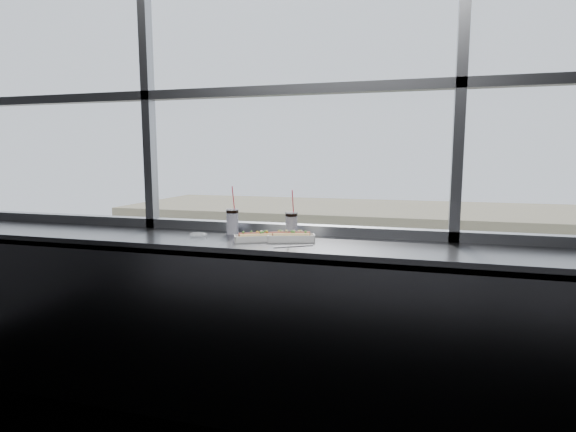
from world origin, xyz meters
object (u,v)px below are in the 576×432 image
(car_near_a, at_px, (99,377))
(pedestrian_c, at_px, (490,327))
(car_far_b, at_px, (432,350))
(soda_cup_left, at_px, (232,220))
(loose_straw, at_px, (293,246))
(wrapper, at_px, (198,234))
(pedestrian_d, at_px, (521,327))
(tree_center, at_px, (394,293))
(car_far_a, at_px, (234,329))
(hotdog_tray_left, at_px, (256,237))
(pedestrian_a, at_px, (308,310))
(soda_cup_right, at_px, (291,223))
(tree_left, at_px, (286,280))
(hotdog_tray_right, at_px, (291,237))

(car_near_a, xyz_separation_m, pedestrian_c, (20.86, 12.60, 0.17))
(car_far_b, height_order, pedestrian_c, pedestrian_c)
(soda_cup_left, height_order, pedestrian_c, soda_cup_left)
(loose_straw, bearing_deg, wrapper, 135.27)
(soda_cup_left, height_order, pedestrian_d, soda_cup_left)
(pedestrian_d, relative_size, tree_center, 0.48)
(car_far_a, bearing_deg, hotdog_tray_left, -158.24)
(pedestrian_c, bearing_deg, car_near_a, 31.13)
(car_far_b, relative_size, pedestrian_a, 3.12)
(hotdog_tray_left, distance_m, soda_cup_right, 0.26)
(wrapper, xyz_separation_m, pedestrian_c, (6.50, 28.88, -10.93))
(loose_straw, bearing_deg, tree_left, 73.98)
(soda_cup_right, distance_m, car_far_a, 28.60)
(soda_cup_right, bearing_deg, pedestrian_a, 102.84)
(hotdog_tray_right, relative_size, wrapper, 2.68)
(soda_cup_left, distance_m, soda_cup_right, 0.39)
(car_far_a, xyz_separation_m, pedestrian_a, (3.92, 5.07, -0.03))
(hotdog_tray_right, relative_size, pedestrian_a, 0.15)
(wrapper, relative_size, car_far_a, 0.02)
(car_far_b, bearing_deg, pedestrian_a, 62.30)
(hotdog_tray_left, xyz_separation_m, loose_straw, (0.26, -0.10, -0.02))
(pedestrian_a, height_order, pedestrian_c, pedestrian_c)
(car_far_a, distance_m, pedestrian_c, 17.15)
(pedestrian_a, distance_m, pedestrian_d, 14.59)
(wrapper, bearing_deg, soda_cup_right, 15.03)
(soda_cup_right, relative_size, tree_center, 0.06)
(soda_cup_left, xyz_separation_m, car_far_b, (2.45, 24.13, -11.11))
(loose_straw, height_order, pedestrian_a, loose_straw)
(soda_cup_left, bearing_deg, car_near_a, 132.01)
(wrapper, distance_m, car_near_a, 24.37)
(soda_cup_right, relative_size, car_near_a, 0.05)
(soda_cup_right, relative_size, car_far_a, 0.05)
(loose_straw, xyz_separation_m, car_far_b, (1.97, 24.42, -11.03))
(soda_cup_left, relative_size, pedestrian_c, 0.13)
(car_far_b, bearing_deg, hotdog_tray_left, 177.25)
(car_far_b, bearing_deg, car_near_a, 117.71)
(hotdog_tray_left, height_order, car_far_b, hotdog_tray_left)
(car_far_a, relative_size, tree_center, 1.25)
(car_far_b, xyz_separation_m, tree_left, (-10.17, 4.00, 2.47))
(car_near_a, relative_size, pedestrian_d, 2.52)
(wrapper, bearing_deg, hotdog_tray_left, -6.43)
(wrapper, bearing_deg, car_near_a, 131.42)
(hotdog_tray_left, distance_m, wrapper, 0.39)
(soda_cup_left, bearing_deg, pedestrian_d, 74.11)
(car_near_a, xyz_separation_m, tree_center, (14.55, 12.00, 2.19))
(tree_left, bearing_deg, tree_center, 0.00)
(car_far_a, bearing_deg, soda_cup_left, -158.53)
(hotdog_tray_right, bearing_deg, soda_cup_left, 144.31)
(loose_straw, distance_m, pedestrian_c, 31.55)
(soda_cup_right, height_order, car_near_a, soda_cup_right)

